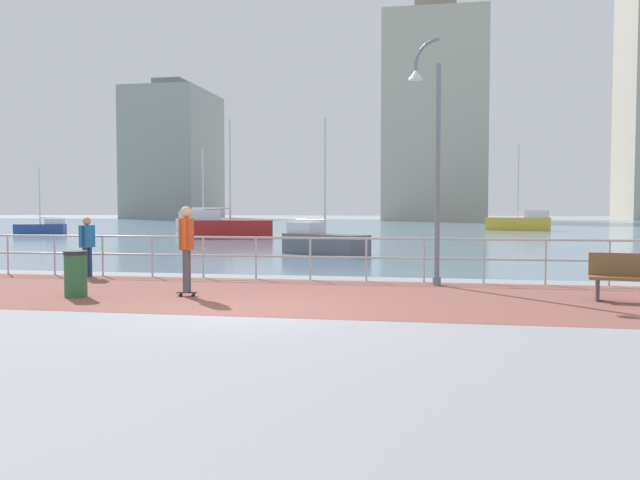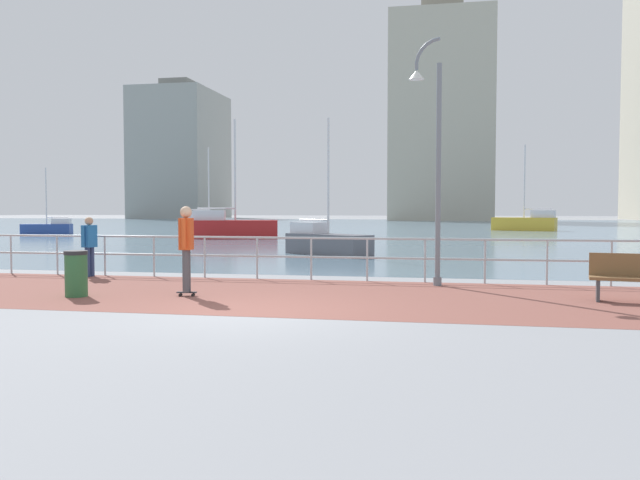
{
  "view_description": "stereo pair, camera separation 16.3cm",
  "coord_description": "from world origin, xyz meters",
  "px_view_note": "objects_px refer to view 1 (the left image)",
  "views": [
    {
      "loc": [
        3.12,
        -10.63,
        1.78
      ],
      "look_at": [
        0.62,
        3.04,
        1.1
      ],
      "focal_mm": 36.23,
      "sensor_mm": 36.0,
      "label": 1
    },
    {
      "loc": [
        3.28,
        -10.6,
        1.78
      ],
      "look_at": [
        0.62,
        3.04,
        1.1
      ],
      "focal_mm": 36.23,
      "sensor_mm": 36.0,
      "label": 2
    }
  ],
  "objects_px": {
    "trash_bin": "(76,274)",
    "sailboat_teal": "(520,222)",
    "bystander": "(87,242)",
    "sailboat_gray": "(42,228)",
    "lamppost": "(431,149)",
    "skateboarder": "(186,242)",
    "sailboat_ivory": "(322,242)",
    "park_bench": "(634,277)",
    "sailboat_white": "(227,227)",
    "sailboat_yellow": "(202,223)"
  },
  "relations": [
    {
      "from": "bystander",
      "to": "sailboat_teal",
      "type": "relative_size",
      "value": 0.23
    },
    {
      "from": "lamppost",
      "to": "trash_bin",
      "type": "relative_size",
      "value": 6.1
    },
    {
      "from": "lamppost",
      "to": "sailboat_ivory",
      "type": "xyz_separation_m",
      "value": [
        -4.21,
        9.3,
        -2.64
      ]
    },
    {
      "from": "skateboarder",
      "to": "sailboat_white",
      "type": "relative_size",
      "value": 0.26
    },
    {
      "from": "sailboat_ivory",
      "to": "sailboat_white",
      "type": "bearing_deg",
      "value": 122.85
    },
    {
      "from": "lamppost",
      "to": "sailboat_teal",
      "type": "xyz_separation_m",
      "value": [
        6.68,
        38.84,
        -2.48
      ]
    },
    {
      "from": "lamppost",
      "to": "skateboarder",
      "type": "distance_m",
      "value": 5.96
    },
    {
      "from": "lamppost",
      "to": "sailboat_white",
      "type": "relative_size",
      "value": 0.8
    },
    {
      "from": "trash_bin",
      "to": "sailboat_teal",
      "type": "relative_size",
      "value": 0.14
    },
    {
      "from": "park_bench",
      "to": "sailboat_white",
      "type": "bearing_deg",
      "value": 124.07
    },
    {
      "from": "trash_bin",
      "to": "park_bench",
      "type": "relative_size",
      "value": 0.56
    },
    {
      "from": "trash_bin",
      "to": "sailboat_ivory",
      "type": "height_order",
      "value": "sailboat_ivory"
    },
    {
      "from": "trash_bin",
      "to": "sailboat_yellow",
      "type": "xyz_separation_m",
      "value": [
        -11.27,
        36.8,
        0.16
      ]
    },
    {
      "from": "lamppost",
      "to": "sailboat_gray",
      "type": "relative_size",
      "value": 1.23
    },
    {
      "from": "park_bench",
      "to": "sailboat_ivory",
      "type": "bearing_deg",
      "value": 125.35
    },
    {
      "from": "bystander",
      "to": "sailboat_white",
      "type": "height_order",
      "value": "sailboat_white"
    },
    {
      "from": "sailboat_gray",
      "to": "sailboat_ivory",
      "type": "relative_size",
      "value": 0.88
    },
    {
      "from": "park_bench",
      "to": "lamppost",
      "type": "bearing_deg",
      "value": 151.88
    },
    {
      "from": "lamppost",
      "to": "sailboat_white",
      "type": "xyz_separation_m",
      "value": [
        -12.19,
        21.67,
        -2.46
      ]
    },
    {
      "from": "park_bench",
      "to": "sailboat_white",
      "type": "xyz_separation_m",
      "value": [
        -16.04,
        23.72,
        0.2
      ]
    },
    {
      "from": "bystander",
      "to": "sailboat_yellow",
      "type": "relative_size",
      "value": 0.24
    },
    {
      "from": "sailboat_white",
      "to": "park_bench",
      "type": "bearing_deg",
      "value": -55.93
    },
    {
      "from": "bystander",
      "to": "sailboat_gray",
      "type": "xyz_separation_m",
      "value": [
        -18.0,
        25.07,
        -0.47
      ]
    },
    {
      "from": "bystander",
      "to": "lamppost",
      "type": "bearing_deg",
      "value": -1.33
    },
    {
      "from": "sailboat_white",
      "to": "sailboat_yellow",
      "type": "bearing_deg",
      "value": 117.2
    },
    {
      "from": "skateboarder",
      "to": "sailboat_gray",
      "type": "xyz_separation_m",
      "value": [
        -21.97,
        28.13,
        -0.66
      ]
    },
    {
      "from": "trash_bin",
      "to": "park_bench",
      "type": "height_order",
      "value": "trash_bin"
    },
    {
      "from": "lamppost",
      "to": "sailboat_white",
      "type": "distance_m",
      "value": 24.98
    },
    {
      "from": "skateboarder",
      "to": "sailboat_gray",
      "type": "height_order",
      "value": "sailboat_gray"
    },
    {
      "from": "sailboat_yellow",
      "to": "sailboat_white",
      "type": "height_order",
      "value": "sailboat_white"
    },
    {
      "from": "lamppost",
      "to": "sailboat_gray",
      "type": "bearing_deg",
      "value": 136.68
    },
    {
      "from": "skateboarder",
      "to": "park_bench",
      "type": "bearing_deg",
      "value": 5.3
    },
    {
      "from": "skateboarder",
      "to": "trash_bin",
      "type": "xyz_separation_m",
      "value": [
        -2.16,
        -0.48,
        -0.64
      ]
    },
    {
      "from": "bystander",
      "to": "sailboat_yellow",
      "type": "bearing_deg",
      "value": 105.88
    },
    {
      "from": "bystander",
      "to": "sailboat_gray",
      "type": "relative_size",
      "value": 0.34
    },
    {
      "from": "skateboarder",
      "to": "sailboat_teal",
      "type": "relative_size",
      "value": 0.26
    },
    {
      "from": "lamppost",
      "to": "sailboat_teal",
      "type": "relative_size",
      "value": 0.82
    },
    {
      "from": "trash_bin",
      "to": "sailboat_teal",
      "type": "bearing_deg",
      "value": 72.06
    },
    {
      "from": "skateboarder",
      "to": "trash_bin",
      "type": "distance_m",
      "value": 2.31
    },
    {
      "from": "skateboarder",
      "to": "sailboat_white",
      "type": "distance_m",
      "value": 25.61
    },
    {
      "from": "bystander",
      "to": "trash_bin",
      "type": "xyz_separation_m",
      "value": [
        1.81,
        -3.55,
        -0.44
      ]
    },
    {
      "from": "park_bench",
      "to": "sailboat_ivory",
      "type": "distance_m",
      "value": 13.92
    },
    {
      "from": "lamppost",
      "to": "sailboat_yellow",
      "type": "relative_size",
      "value": 0.86
    },
    {
      "from": "skateboarder",
      "to": "park_bench",
      "type": "height_order",
      "value": "skateboarder"
    },
    {
      "from": "lamppost",
      "to": "park_bench",
      "type": "relative_size",
      "value": 3.43
    },
    {
      "from": "lamppost",
      "to": "trash_bin",
      "type": "height_order",
      "value": "lamppost"
    },
    {
      "from": "trash_bin",
      "to": "sailboat_yellow",
      "type": "relative_size",
      "value": 0.14
    },
    {
      "from": "bystander",
      "to": "sailboat_teal",
      "type": "distance_m",
      "value": 41.62
    },
    {
      "from": "lamppost",
      "to": "trash_bin",
      "type": "bearing_deg",
      "value": -154.42
    },
    {
      "from": "skateboarder",
      "to": "sailboat_ivory",
      "type": "xyz_separation_m",
      "value": [
        0.61,
        12.16,
        -0.6
      ]
    }
  ]
}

